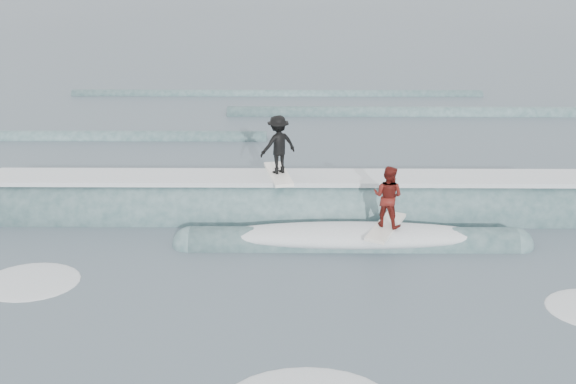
{
  "coord_description": "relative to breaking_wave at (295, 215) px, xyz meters",
  "views": [
    {
      "loc": [
        0.13,
        -11.9,
        7.99
      ],
      "look_at": [
        0.0,
        5.29,
        1.1
      ],
      "focal_mm": 40.0,
      "sensor_mm": 36.0,
      "label": 1
    }
  ],
  "objects": [
    {
      "name": "ground",
      "position": [
        -0.22,
        -6.01,
        -0.04
      ],
      "size": [
        160.0,
        160.0,
        0.0
      ],
      "primitive_type": "plane",
      "color": "#3D4C59",
      "rests_on": "ground"
    },
    {
      "name": "breaking_wave",
      "position": [
        0.0,
        0.0,
        0.0
      ],
      "size": [
        22.64,
        3.94,
        2.33
      ],
      "color": "#345357",
      "rests_on": "ground"
    },
    {
      "name": "surfer_red",
      "position": [
        2.48,
        -1.93,
        1.33
      ],
      "size": [
        1.36,
        2.04,
        1.81
      ],
      "color": "white",
      "rests_on": "ground"
    },
    {
      "name": "far_swells",
      "position": [
        -0.9,
        11.64,
        -0.04
      ],
      "size": [
        41.96,
        8.65,
        0.8
      ],
      "color": "#345357",
      "rests_on": "ground"
    },
    {
      "name": "surfer_black",
      "position": [
        -0.52,
        0.27,
        2.11
      ],
      "size": [
        1.32,
        2.07,
        1.87
      ],
      "color": "white",
      "rests_on": "ground"
    },
    {
      "name": "whitewater",
      "position": [
        2.02,
        -7.17,
        -0.04
      ],
      "size": [
        15.95,
        7.24,
        0.1
      ],
      "color": "white",
      "rests_on": "ground"
    }
  ]
}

